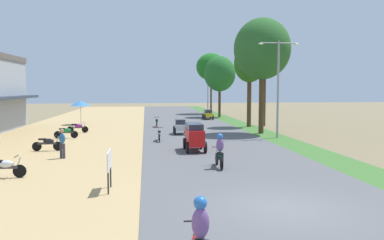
{
  "coord_description": "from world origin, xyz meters",
  "views": [
    {
      "loc": [
        -4.3,
        -11.62,
        3.88
      ],
      "look_at": [
        -0.86,
        16.88,
        1.52
      ],
      "focal_mm": 36.16,
      "sensor_mm": 36.0,
      "label": 1
    }
  ],
  "objects_px": {
    "street_signboard": "(109,163)",
    "streetlamp_mid": "(208,86)",
    "motorbike_foreground_rider": "(200,237)",
    "motorbike_ahead_fourth": "(157,122)",
    "vendor_umbrella": "(81,103)",
    "pedestrian_on_shoulder": "(62,142)",
    "car_hatchback_silver": "(180,126)",
    "motorbike_ahead_second": "(219,152)",
    "utility_pole_near": "(265,79)",
    "median_tree_second": "(250,64)",
    "car_sedan_yellow": "(208,114)",
    "median_tree_fourth": "(211,67)",
    "car_van_red": "(194,135)",
    "motorbike_ahead_third": "(159,134)",
    "median_tree_third": "(220,74)",
    "streetlamp_near": "(278,82)",
    "parked_motorbike_second": "(48,143)",
    "parked_motorbike_third": "(66,132)",
    "parked_motorbike_nearest": "(5,167)",
    "parked_motorbike_fourth": "(78,127)",
    "median_tree_nearest": "(262,49)"
  },
  "relations": [
    {
      "from": "utility_pole_near",
      "to": "car_hatchback_silver",
      "type": "bearing_deg",
      "value": -144.99
    },
    {
      "from": "vendor_umbrella",
      "to": "motorbike_ahead_third",
      "type": "distance_m",
      "value": 16.11
    },
    {
      "from": "street_signboard",
      "to": "motorbike_ahead_second",
      "type": "bearing_deg",
      "value": 36.22
    },
    {
      "from": "median_tree_third",
      "to": "streetlamp_near",
      "type": "distance_m",
      "value": 21.85
    },
    {
      "from": "streetlamp_near",
      "to": "motorbike_ahead_fourth",
      "type": "xyz_separation_m",
      "value": [
        -9.02,
        9.4,
        -3.77
      ]
    },
    {
      "from": "parked_motorbike_third",
      "to": "median_tree_fourth",
      "type": "distance_m",
      "value": 31.92
    },
    {
      "from": "median_tree_fourth",
      "to": "car_sedan_yellow",
      "type": "bearing_deg",
      "value": -101.69
    },
    {
      "from": "parked_motorbike_third",
      "to": "streetlamp_mid",
      "type": "xyz_separation_m",
      "value": [
        16.15,
        31.85,
        3.62
      ]
    },
    {
      "from": "streetlamp_mid",
      "to": "car_hatchback_silver",
      "type": "xyz_separation_m",
      "value": [
        -7.27,
        -30.38,
        -3.43
      ]
    },
    {
      "from": "parked_motorbike_second",
      "to": "motorbike_ahead_fourth",
      "type": "relative_size",
      "value": 1.0
    },
    {
      "from": "parked_motorbike_second",
      "to": "car_hatchback_silver",
      "type": "height_order",
      "value": "car_hatchback_silver"
    },
    {
      "from": "median_tree_fourth",
      "to": "utility_pole_near",
      "type": "xyz_separation_m",
      "value": [
        2.33,
        -18.97,
        -2.27
      ]
    },
    {
      "from": "street_signboard",
      "to": "vendor_umbrella",
      "type": "height_order",
      "value": "vendor_umbrella"
    },
    {
      "from": "parked_motorbike_third",
      "to": "car_hatchback_silver",
      "type": "height_order",
      "value": "car_hatchback_silver"
    },
    {
      "from": "parked_motorbike_second",
      "to": "parked_motorbike_fourth",
      "type": "distance_m",
      "value": 9.71
    },
    {
      "from": "vendor_umbrella",
      "to": "pedestrian_on_shoulder",
      "type": "bearing_deg",
      "value": -83.57
    },
    {
      "from": "utility_pole_near",
      "to": "motorbike_foreground_rider",
      "type": "relative_size",
      "value": 5.1
    },
    {
      "from": "utility_pole_near",
      "to": "car_sedan_yellow",
      "type": "xyz_separation_m",
      "value": [
        -4.53,
        8.33,
        -4.04
      ]
    },
    {
      "from": "street_signboard",
      "to": "motorbike_ahead_second",
      "type": "xyz_separation_m",
      "value": [
        4.86,
        3.56,
        -0.25
      ]
    },
    {
      "from": "median_tree_fourth",
      "to": "motorbike_foreground_rider",
      "type": "height_order",
      "value": "median_tree_fourth"
    },
    {
      "from": "street_signboard",
      "to": "streetlamp_mid",
      "type": "relative_size",
      "value": 0.21
    },
    {
      "from": "pedestrian_on_shoulder",
      "to": "car_hatchback_silver",
      "type": "height_order",
      "value": "pedestrian_on_shoulder"
    },
    {
      "from": "pedestrian_on_shoulder",
      "to": "motorbike_ahead_third",
      "type": "xyz_separation_m",
      "value": [
        5.48,
        6.23,
        -0.39
      ]
    },
    {
      "from": "vendor_umbrella",
      "to": "motorbike_ahead_second",
      "type": "distance_m",
      "value": 25.96
    },
    {
      "from": "parked_motorbike_third",
      "to": "median_tree_third",
      "type": "relative_size",
      "value": 0.22
    },
    {
      "from": "streetlamp_mid",
      "to": "vendor_umbrella",
      "type": "bearing_deg",
      "value": -129.65
    },
    {
      "from": "median_tree_third",
      "to": "median_tree_fourth",
      "type": "distance_m",
      "value": 6.93
    },
    {
      "from": "motorbike_ahead_second",
      "to": "median_tree_nearest",
      "type": "bearing_deg",
      "value": 65.5
    },
    {
      "from": "streetlamp_near",
      "to": "streetlamp_mid",
      "type": "height_order",
      "value": "streetlamp_near"
    },
    {
      "from": "vendor_umbrella",
      "to": "median_tree_fourth",
      "type": "relative_size",
      "value": 0.28
    },
    {
      "from": "utility_pole_near",
      "to": "car_van_red",
      "type": "bearing_deg",
      "value": -121.15
    },
    {
      "from": "street_signboard",
      "to": "pedestrian_on_shoulder",
      "type": "xyz_separation_m",
      "value": [
        -3.16,
        7.1,
        -0.14
      ]
    },
    {
      "from": "vendor_umbrella",
      "to": "streetlamp_mid",
      "type": "relative_size",
      "value": 0.36
    },
    {
      "from": "median_tree_fourth",
      "to": "pedestrian_on_shoulder",
      "type": "bearing_deg",
      "value": -111.83
    },
    {
      "from": "motorbike_ahead_fourth",
      "to": "parked_motorbike_third",
      "type": "bearing_deg",
      "value": -132.69
    },
    {
      "from": "parked_motorbike_nearest",
      "to": "parked_motorbike_second",
      "type": "bearing_deg",
      "value": 89.85
    },
    {
      "from": "parked_motorbike_third",
      "to": "parked_motorbike_fourth",
      "type": "distance_m",
      "value": 3.66
    },
    {
      "from": "parked_motorbike_fourth",
      "to": "median_tree_third",
      "type": "height_order",
      "value": "median_tree_third"
    },
    {
      "from": "motorbike_foreground_rider",
      "to": "motorbike_ahead_fourth",
      "type": "height_order",
      "value": "motorbike_foreground_rider"
    },
    {
      "from": "streetlamp_near",
      "to": "motorbike_ahead_fourth",
      "type": "relative_size",
      "value": 4.11
    },
    {
      "from": "street_signboard",
      "to": "car_sedan_yellow",
      "type": "distance_m",
      "value": 33.42
    },
    {
      "from": "parked_motorbike_nearest",
      "to": "motorbike_foreground_rider",
      "type": "relative_size",
      "value": 1.0
    },
    {
      "from": "motorbike_ahead_third",
      "to": "streetlamp_mid",
      "type": "bearing_deg",
      "value": 75.12
    },
    {
      "from": "motorbike_ahead_second",
      "to": "pedestrian_on_shoulder",
      "type": "bearing_deg",
      "value": 156.17
    },
    {
      "from": "parked_motorbike_second",
      "to": "median_tree_third",
      "type": "distance_m",
      "value": 30.99
    },
    {
      "from": "motorbike_ahead_second",
      "to": "motorbike_ahead_third",
      "type": "bearing_deg",
      "value": 104.57
    },
    {
      "from": "streetlamp_near",
      "to": "car_van_red",
      "type": "xyz_separation_m",
      "value": [
        -7.16,
        -5.53,
        -3.32
      ]
    },
    {
      "from": "parked_motorbike_fourth",
      "to": "street_signboard",
      "type": "relative_size",
      "value": 1.2
    },
    {
      "from": "median_tree_second",
      "to": "car_sedan_yellow",
      "type": "relative_size",
      "value": 3.61
    },
    {
      "from": "vendor_umbrella",
      "to": "car_hatchback_silver",
      "type": "height_order",
      "value": "vendor_umbrella"
    }
  ]
}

